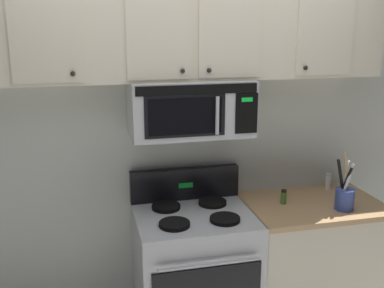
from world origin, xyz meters
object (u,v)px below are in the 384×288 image
at_px(spice_jar, 284,197).
at_px(stove_range, 194,274).
at_px(utensil_crock_blue, 345,196).
at_px(salt_shaker, 328,181).
at_px(over_range_microwave, 190,107).

bearing_deg(spice_jar, stove_range, -176.79).
bearing_deg(spice_jar, utensil_crock_blue, -28.51).
bearing_deg(salt_shaker, spice_jar, -157.36).
relative_size(utensil_crock_blue, spice_jar, 3.96).
relative_size(over_range_microwave, utensil_crock_blue, 1.94).
relative_size(over_range_microwave, salt_shaker, 6.40).
xyz_separation_m(stove_range, salt_shaker, (1.07, 0.22, 0.49)).
distance_m(stove_range, spice_jar, 0.80).
xyz_separation_m(over_range_microwave, utensil_crock_blue, (0.98, -0.27, -0.58)).
height_order(salt_shaker, spice_jar, salt_shaker).
distance_m(salt_shaker, spice_jar, 0.47).
xyz_separation_m(over_range_microwave, salt_shaker, (1.07, 0.10, -0.62)).
distance_m(over_range_microwave, spice_jar, 0.89).
relative_size(stove_range, spice_jar, 11.34).
distance_m(over_range_microwave, salt_shaker, 1.24).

